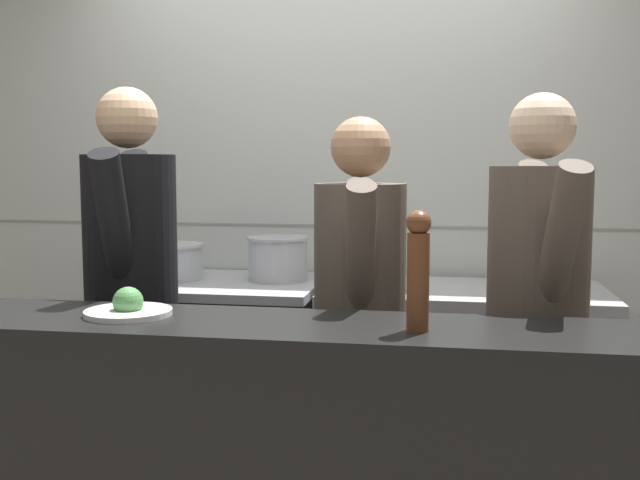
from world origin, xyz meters
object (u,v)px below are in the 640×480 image
Objects in this scene: chefs_knife at (371,290)px; pepper_mill at (418,268)px; stock_pot at (168,260)px; oven_range at (223,376)px; chef_sous at (360,317)px; plated_dish_main at (128,308)px; chef_head_cook at (132,290)px; chef_line at (537,313)px; sauce_pot at (278,257)px.

pepper_mill reaches higher than chefs_knife.
stock_pot is 1.76m from pepper_mill.
oven_range is 1.09m from chef_sous.
plated_dish_main is 0.16× the size of chef_head_cook.
pepper_mill is at bearing -38.29° from chef_head_cook.
plated_dish_main is at bearing -170.73° from chef_line.
chef_line is at bearing 20.82° from plated_dish_main.
chef_sous is (0.01, -0.52, -0.01)m from chefs_knife.
sauce_pot is at bearing 134.44° from chef_line.
oven_range is 0.62m from sauce_pot.
stock_pot is at bearing 145.36° from chef_line.
pepper_mill is (0.96, -1.24, 0.71)m from oven_range.
chef_head_cook is at bearing 113.10° from plated_dish_main.
chef_sous reaches higher than plated_dish_main.
chef_line reaches higher than chefs_knife.
pepper_mill is at bearing -45.41° from stock_pot.
plated_dish_main reaches higher than oven_range.
chef_sous is 0.96× the size of chef_line.
chef_head_cook is at bearing 151.89° from pepper_mill.
stock_pot is 1.26× the size of plated_dish_main.
sauce_pot is 0.18× the size of chef_sous.
chef_sous is (0.73, -0.67, 0.45)m from oven_range.
stock_pot is 1.17× the size of sauce_pot.
oven_range is 0.56× the size of chef_sous.
oven_range is 0.54× the size of chef_line.
chef_line is at bearing -26.72° from oven_range.
oven_range is at bearing 65.10° from chef_head_cook.
chefs_knife is 0.82m from chef_line.
pepper_mill is (0.90, -0.07, 0.16)m from plated_dish_main.
sauce_pot reaches higher than stock_pot.
stock_pot is at bearing 170.34° from chefs_knife.
chef_head_cook is at bearing -121.31° from sauce_pot.
chef_line reaches higher than plated_dish_main.
chef_head_cook is 1.52m from chef_line.
chef_line is at bearing -34.01° from sauce_pot.
plated_dish_main is at bearing -98.93° from sauce_pot.
pepper_mill reaches higher than sauce_pot.
stock_pot is at bearing 134.59° from pepper_mill.
sauce_pot is at bearing 118.60° from pepper_mill.
chef_line is (0.63, -0.52, 0.03)m from chefs_knife.
chefs_knife is 0.20× the size of chef_line.
chef_head_cook is 1.08× the size of chef_sous.
oven_range is at bearing 167.58° from chefs_knife.
stock_pot is 0.20× the size of chef_line.
oven_range is 3.13× the size of sauce_pot.
chefs_knife is at bearing 128.96° from chef_line.
chef_line reaches higher than sauce_pot.
chef_line reaches higher than oven_range.
chef_line is (1.29, 0.49, -0.07)m from plated_dish_main.
stock_pot is 1.76m from chef_line.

